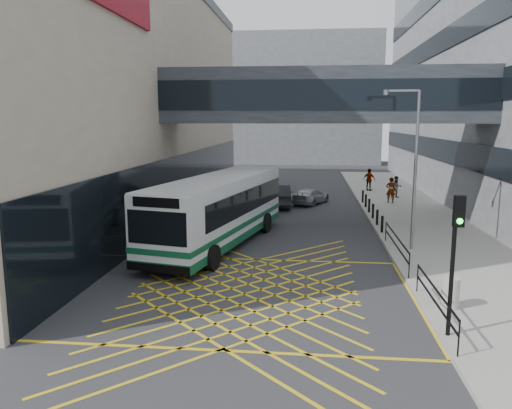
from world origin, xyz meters
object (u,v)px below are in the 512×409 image
(traffic_light, at_px, (455,246))
(pedestrian_a, at_px, (391,190))
(street_lamp, at_px, (412,160))
(pedestrian_c, at_px, (369,180))
(car_dark, at_px, (278,195))
(pedestrian_b, at_px, (396,187))
(litter_bin, at_px, (450,293))
(car_white, at_px, (183,240))
(car_silver, at_px, (311,196))
(bus, at_px, (219,209))

(traffic_light, bearing_deg, pedestrian_a, 81.19)
(street_lamp, distance_m, pedestrian_c, 20.04)
(pedestrian_a, bearing_deg, car_dark, 10.56)
(street_lamp, distance_m, pedestrian_b, 16.50)
(litter_bin, bearing_deg, street_lamp, 89.34)
(car_white, distance_m, car_dark, 14.20)
(car_dark, height_order, pedestrian_c, pedestrian_c)
(car_silver, height_order, traffic_light, traffic_light)
(traffic_light, xyz_separation_m, litter_bin, (0.63, 2.32, -2.14))
(litter_bin, xyz_separation_m, pedestrian_c, (0.55, 27.34, 0.45))
(litter_bin, relative_size, pedestrian_b, 0.59)
(bus, bearing_deg, street_lamp, 9.94)
(car_dark, distance_m, traffic_light, 22.88)
(car_dark, bearing_deg, bus, 74.02)
(bus, bearing_deg, litter_bin, -28.95)
(bus, distance_m, car_silver, 13.75)
(car_white, relative_size, pedestrian_a, 2.39)
(pedestrian_b, bearing_deg, pedestrian_a, -118.43)
(car_white, height_order, pedestrian_b, pedestrian_b)
(car_silver, height_order, litter_bin, car_silver)
(street_lamp, height_order, pedestrian_a, street_lamp)
(car_dark, relative_size, traffic_light, 1.27)
(street_lamp, height_order, pedestrian_b, street_lamp)
(car_white, bearing_deg, bus, -106.94)
(bus, height_order, pedestrian_a, bus)
(traffic_light, distance_m, litter_bin, 3.21)
(pedestrian_a, bearing_deg, street_lamp, 85.63)
(pedestrian_c, bearing_deg, litter_bin, 120.91)
(car_white, bearing_deg, street_lamp, -155.43)
(car_dark, bearing_deg, pedestrian_b, -161.73)
(street_lamp, relative_size, pedestrian_c, 3.91)
(car_white, distance_m, pedestrian_a, 19.15)
(bus, bearing_deg, car_dark, 91.86)
(car_dark, xyz_separation_m, litter_bin, (6.85, -19.62, -0.15))
(bus, relative_size, car_dark, 2.42)
(car_dark, xyz_separation_m, pedestrian_b, (9.07, 3.97, 0.19))
(car_white, height_order, pedestrian_c, pedestrian_c)
(street_lamp, xyz_separation_m, pedestrian_a, (1.28, 13.42, -3.27))
(street_lamp, bearing_deg, traffic_light, -91.04)
(car_white, xyz_separation_m, pedestrian_a, (11.73, 15.13, 0.39))
(pedestrian_a, xyz_separation_m, pedestrian_b, (0.85, 2.59, -0.10))
(car_silver, bearing_deg, pedestrian_c, -103.39)
(litter_bin, bearing_deg, car_white, 150.53)
(bus, distance_m, pedestrian_c, 21.62)
(bus, xyz_separation_m, pedestrian_c, (9.59, 19.37, -0.72))
(car_silver, relative_size, pedestrian_c, 2.10)
(car_white, height_order, litter_bin, car_white)
(litter_bin, bearing_deg, pedestrian_a, 86.27)
(litter_bin, bearing_deg, pedestrian_b, 84.63)
(pedestrian_c, bearing_deg, car_white, 95.12)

